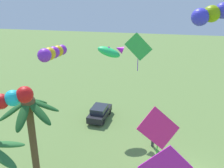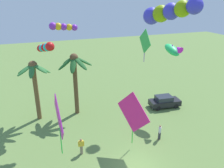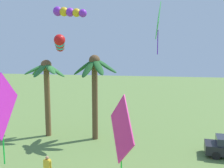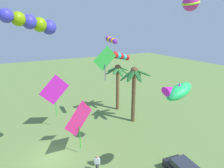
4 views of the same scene
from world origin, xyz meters
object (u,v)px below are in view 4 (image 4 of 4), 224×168
Objects in this scene: palm_tree_0 at (134,81)px; kite_tube_1 at (32,23)px; spectator_0 at (74,125)px; kite_fish_0 at (178,91)px; kite_tube_7 at (120,56)px; spectator_1 at (97,164)px; kite_diamond_6 at (79,119)px; kite_tube_3 at (111,40)px; kite_diamond_5 at (105,59)px; kite_ball_2 at (191,3)px; palm_tree_1 at (118,76)px; kite_diamond_4 at (55,90)px.

kite_tube_1 is (3.91, -11.92, 6.95)m from palm_tree_0.
palm_tree_0 is 9.16m from spectator_0.
kite_fish_0 is 0.88× the size of kite_tube_7.
spectator_1 is 12.51m from kite_tube_1.
kite_diamond_6 is (-7.05, -5.02, -4.08)m from kite_fish_0.
kite_tube_3 is 3.60m from kite_tube_7.
kite_diamond_5 reaches higher than palm_tree_0.
kite_fish_0 reaches higher than spectator_1.
spectator_0 is at bearing 169.98° from kite_diamond_6.
kite_tube_7 is (-11.90, 1.17, -5.48)m from kite_ball_2.
kite_diamond_5 is (9.64, -6.85, 4.42)m from palm_tree_1.
kite_tube_7 reaches higher than spectator_1.
palm_tree_0 is 4.46m from palm_tree_1.
kite_diamond_5 reaches higher than kite_diamond_4.
kite_ball_2 is at bearing 6.11° from kite_tube_3.
kite_diamond_4 is at bearing -104.38° from kite_tube_3.
kite_tube_1 reaches higher than kite_diamond_5.
kite_fish_0 reaches higher than spectator_0.
kite_diamond_4 is at bearing -173.50° from spectator_1.
spectator_1 is 0.31× the size of kite_diamond_4.
spectator_1 is 9.26m from kite_fish_0.
kite_diamond_4 reaches higher than spectator_0.
palm_tree_0 is 11.26m from kite_fish_0.
kite_tube_7 is at bearing 124.58° from kite_tube_3.
kite_fish_0 is at bearing -4.84° from kite_tube_3.
kite_diamond_6 is at bearing -144.58° from kite_fish_0.
palm_tree_1 is 9.59m from kite_diamond_4.
kite_tube_3 is (3.06, -2.74, 5.51)m from palm_tree_1.
kite_diamond_4 reaches higher than spectator_1.
kite_tube_7 reaches higher than palm_tree_0.
kite_fish_0 is at bearing -13.77° from kite_tube_7.
spectator_1 is 13.87m from kite_tube_3.
kite_tube_7 is (-6.87, 11.63, -4.08)m from kite_tube_1.
kite_diamond_6 is (-0.54, 3.34, -8.72)m from kite_tube_1.
kite_diamond_4 is at bearing -91.01° from kite_tube_7.
kite_tube_7 reaches higher than kite_fish_0.
kite_tube_3 is 7.84m from kite_diamond_5.
kite_diamond_4 is (-13.54, -5.75, -2.93)m from kite_fish_0.
spectator_0 is 13.41m from kite_tube_1.
kite_diamond_5 is (-1.36, 1.53, 8.79)m from spectator_1.
kite_tube_3 is 10.35m from kite_diamond_6.
kite_fish_0 is 12.20m from kite_tube_3.
kite_tube_3 is at bearing 175.16° from kite_fish_0.
kite_tube_7 is (-6.33, 8.30, 4.65)m from kite_diamond_6.
kite_tube_1 is at bearing -115.69° from kite_ball_2.
kite_ball_2 is 10.86m from kite_tube_3.
kite_ball_2 reaches higher than kite_fish_0.
palm_tree_0 is 4.36× the size of kite_ball_2.
kite_ball_2 reaches higher than kite_diamond_4.
kite_diamond_4 is (-1.85, -1.55, 4.08)m from spectator_0.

